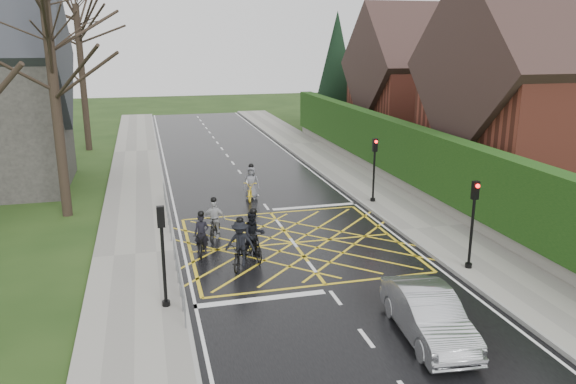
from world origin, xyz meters
name	(u,v)px	position (x,y,z in m)	size (l,w,h in m)	color
ground	(294,243)	(0.00, 0.00, 0.00)	(120.00, 120.00, 0.00)	#1A3110
road	(294,243)	(0.00, 0.00, 0.01)	(9.00, 80.00, 0.01)	black
sidewalk_right	(432,229)	(6.00, 0.00, 0.07)	(3.00, 80.00, 0.15)	gray
sidewalk_left	(136,255)	(-6.00, 0.00, 0.07)	(3.00, 80.00, 0.15)	gray
stone_wall	(406,185)	(7.75, 6.00, 0.35)	(0.50, 38.00, 0.70)	slate
hedge	(408,152)	(7.75, 6.00, 2.10)	(0.90, 38.00, 2.80)	#13350E
house_near	(557,101)	(14.75, 4.00, 4.73)	(11.80, 9.80, 11.30)	maroon
house_far	(424,86)	(14.75, 18.00, 4.36)	(9.80, 8.80, 10.30)	maroon
conifer	(336,72)	(10.75, 26.00, 4.99)	(4.60, 4.60, 10.00)	black
tree_near	(48,34)	(-9.00, 6.00, 7.91)	(9.24, 9.24, 11.44)	black
tree_mid	(49,21)	(-10.00, 14.00, 8.63)	(10.08, 10.08, 12.48)	black
tree_far	(79,47)	(-9.30, 22.00, 7.19)	(8.40, 8.40, 10.40)	black
railing_south	(178,271)	(-4.65, -3.50, 0.78)	(0.05, 5.04, 1.03)	slate
railing_north	(167,204)	(-4.65, 4.00, 0.79)	(0.05, 6.04, 1.03)	slate
traffic_light_ne	(374,171)	(5.10, 4.20, 1.66)	(0.24, 0.31, 3.21)	black
traffic_light_se	(472,226)	(5.10, -4.20, 1.66)	(0.24, 0.31, 3.21)	black
traffic_light_sw	(163,258)	(-5.10, -4.50, 1.66)	(0.24, 0.31, 3.21)	black
cyclist_rear	(202,240)	(-3.58, -0.24, 0.54)	(0.88, 1.78, 1.66)	black
cyclist_back	(254,239)	(-1.79, -1.09, 0.71)	(0.89, 1.93, 1.89)	black
cyclist_mid	(241,248)	(-2.39, -1.73, 0.66)	(1.32, 1.96, 1.80)	black
cyclist_front	(215,223)	(-2.91, 1.34, 0.63)	(1.03, 1.76, 1.70)	black
cyclist_lead	(252,187)	(-0.40, 6.54, 0.63)	(1.21, 1.97, 1.81)	yellow
car	(428,315)	(1.61, -7.83, 0.66)	(1.40, 4.00, 1.32)	#A8AAAF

